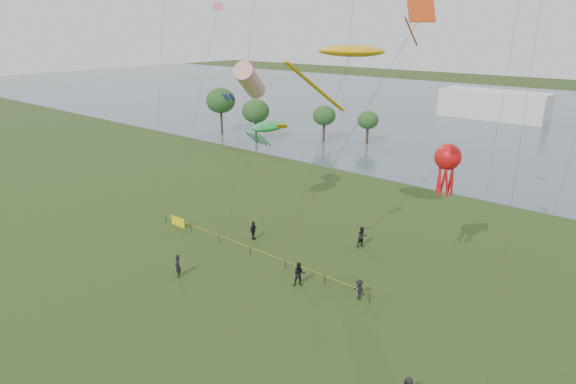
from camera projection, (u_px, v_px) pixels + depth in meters
The scene contains 15 objects.
ground_plane at pixel (183, 358), 29.19m from camera, with size 400.00×400.00×0.00m, color #1F3310.
lake at pixel (557, 122), 102.16m from camera, with size 400.00×120.00×0.08m, color #4F616C.
pavilion_left at pixel (493, 105), 104.76m from camera, with size 22.00×8.00×6.00m, color white.
trees at pixel (263, 109), 84.88m from camera, with size 29.86×15.36×8.46m.
fence at pixel (204, 232), 45.81m from camera, with size 24.07×0.07×1.05m.
spectator_a at pixel (299, 274), 37.02m from camera, with size 0.95×0.74×1.95m, color black.
spectator_b at pixel (359, 289), 35.25m from camera, with size 1.02×0.59×1.59m, color black.
spectator_c at pixel (253, 230), 45.23m from camera, with size 1.05×0.44×1.79m, color black.
spectator_f at pixel (178, 266), 38.34m from camera, with size 0.70×0.46×1.92m, color black.
spectator_g at pixel (362, 237), 43.57m from camera, with size 0.95×0.74×1.96m, color black.
kite_stingray at pixel (350, 52), 36.10m from camera, with size 6.66×10.22×17.76m.
kite_windsock at pixel (250, 81), 45.98m from camera, with size 7.35×6.17×16.12m.
kite_creature at pixel (269, 127), 48.31m from camera, with size 4.48×7.47×9.99m.
kite_octopus at pixel (448, 158), 35.22m from camera, with size 8.62×6.34×10.99m.
kite_delta at pixel (404, 39), 23.11m from camera, with size 5.35×14.72×20.40m.
Camera 1 is at (20.39, -14.73, 19.00)m, focal length 30.00 mm.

